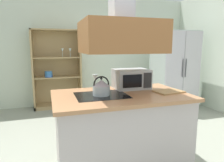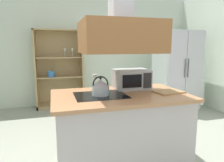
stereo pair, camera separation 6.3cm
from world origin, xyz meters
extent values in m
cube|color=silver|center=(0.00, 3.00, 1.35)|extent=(6.00, 0.12, 2.70)
cube|color=#BDB1B1|center=(0.10, 0.00, 0.43)|extent=(1.53, 0.90, 0.86)
cube|color=#B37B50|center=(0.10, 0.00, 0.88)|extent=(1.61, 0.98, 0.04)
cube|color=black|center=(-0.14, 0.00, 0.90)|extent=(0.60, 0.48, 0.00)
cube|color=#955C32|center=(0.10, 0.00, 1.57)|extent=(0.90, 0.70, 0.36)
cube|color=#B4C1BB|center=(2.12, 1.92, 0.90)|extent=(0.90, 0.72, 1.81)
cube|color=#BAB6C2|center=(1.90, 1.54, 0.90)|extent=(0.44, 0.03, 1.77)
cube|color=#BBB8C1|center=(2.35, 1.54, 0.90)|extent=(0.44, 0.03, 1.77)
cylinder|color=#4C4C51|center=(2.08, 1.51, 0.99)|extent=(0.02, 0.02, 0.40)
cylinder|color=#4C4C51|center=(2.16, 1.51, 0.99)|extent=(0.02, 0.02, 0.40)
cube|color=tan|center=(-1.05, 2.74, 0.92)|extent=(0.04, 0.40, 1.85)
cube|color=tan|center=(0.03, 2.74, 0.92)|extent=(0.04, 0.40, 1.85)
cube|color=tan|center=(-0.51, 2.74, 1.83)|extent=(1.12, 0.40, 0.03)
cube|color=tan|center=(-0.51, 2.74, 0.04)|extent=(1.12, 0.40, 0.08)
cube|color=tan|center=(-0.51, 2.93, 0.92)|extent=(1.12, 0.02, 1.85)
cube|color=tan|center=(-0.51, 2.74, 0.74)|extent=(1.04, 0.36, 0.02)
cube|color=tan|center=(-0.51, 2.74, 1.20)|extent=(1.04, 0.36, 0.02)
cylinder|color=#3963AD|center=(-0.71, 2.69, 0.78)|extent=(0.18, 0.18, 0.05)
cylinder|color=#3067A1|center=(-0.71, 2.69, 0.82)|extent=(0.17, 0.17, 0.05)
cylinder|color=#336DAC|center=(-0.71, 2.69, 0.87)|extent=(0.16, 0.16, 0.05)
cylinder|color=silver|center=(-0.37, 2.70, 1.27)|extent=(0.01, 0.01, 0.12)
cone|color=silver|center=(-0.37, 2.70, 1.37)|extent=(0.07, 0.07, 0.08)
cylinder|color=silver|center=(-0.20, 2.70, 1.27)|extent=(0.01, 0.01, 0.12)
cone|color=silver|center=(-0.20, 2.70, 1.37)|extent=(0.07, 0.07, 0.08)
cylinder|color=#AEBCC6|center=(-0.14, 0.00, 0.96)|extent=(0.20, 0.20, 0.11)
cone|color=#B5B1C8|center=(-0.14, 0.00, 1.05)|extent=(0.19, 0.19, 0.07)
sphere|color=black|center=(-0.14, 0.00, 1.10)|extent=(0.03, 0.03, 0.03)
torus|color=black|center=(-0.14, 0.00, 1.03)|extent=(0.19, 0.02, 0.19)
cube|color=#AA804D|center=(0.70, -0.09, 0.91)|extent=(0.37, 0.29, 0.02)
cube|color=#B7BABF|center=(0.35, 0.27, 1.03)|extent=(0.46, 0.34, 0.26)
cube|color=black|center=(0.29, 0.10, 1.03)|extent=(0.26, 0.01, 0.17)
cube|color=#262628|center=(0.51, 0.10, 1.03)|extent=(0.11, 0.01, 0.20)
cylinder|color=silver|center=(-0.14, 0.31, 0.90)|extent=(0.06, 0.06, 0.01)
cylinder|color=silver|center=(-0.14, 0.31, 0.96)|extent=(0.01, 0.01, 0.11)
cone|color=silver|center=(-0.14, 0.31, 1.06)|extent=(0.08, 0.08, 0.09)
camera|label=1|loc=(-0.72, -2.27, 1.47)|focal=32.96mm
camera|label=2|loc=(-0.66, -2.29, 1.47)|focal=32.96mm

